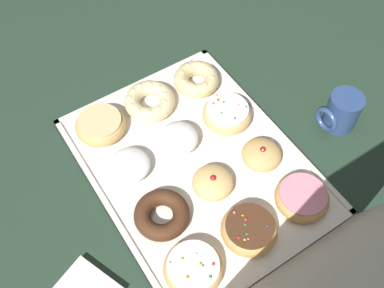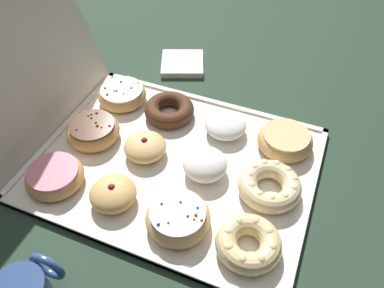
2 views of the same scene
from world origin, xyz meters
The scene contains 16 objects.
ground_plane centered at (0.00, 0.00, 0.00)m, with size 3.00×3.00×0.00m, color #233828.
donut_box centered at (0.00, 0.00, 0.01)m, with size 0.43×0.56×0.01m.
box_lid_open centered at (0.00, 0.36, 0.27)m, with size 0.43×0.55×0.01m, color silver.
cruller_donut_0 centered at (-0.13, -0.19, 0.03)m, with size 0.11×0.11×0.04m.
cruller_donut_1 centered at (0.00, -0.20, 0.03)m, with size 0.12×0.12×0.04m.
glazed_ring_donut_2 centered at (0.13, -0.20, 0.03)m, with size 0.12×0.12×0.04m.
sprinkle_donut_3 centered at (-0.13, -0.06, 0.03)m, with size 0.12×0.12×0.04m.
powdered_filled_donut_4 centered at (0.00, -0.07, 0.03)m, with size 0.09×0.09×0.05m.
powdered_filled_donut_5 centered at (0.12, -0.07, 0.03)m, with size 0.09×0.09×0.04m.
jelly_filled_donut_6 centered at (-0.13, 0.07, 0.03)m, with size 0.09×0.09×0.05m.
jelly_filled_donut_7 centered at (0.00, 0.07, 0.03)m, with size 0.09×0.09×0.05m.
chocolate_cake_ring_donut_8 centered at (0.13, 0.07, 0.03)m, with size 0.11×0.11×0.03m.
pink_frosted_donut_9 centered at (-0.13, 0.19, 0.03)m, with size 0.11×0.11×0.04m.
sprinkle_donut_10 centered at (0.00, 0.19, 0.03)m, with size 0.11×0.11×0.04m.
sprinkle_donut_11 centered at (0.13, 0.20, 0.03)m, with size 0.11×0.11×0.04m.
coffee_mug centered at (-0.35, 0.08, 0.05)m, with size 0.10×0.08×0.09m.
Camera 1 is at (0.29, 0.43, 0.86)m, focal length 42.22 mm.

